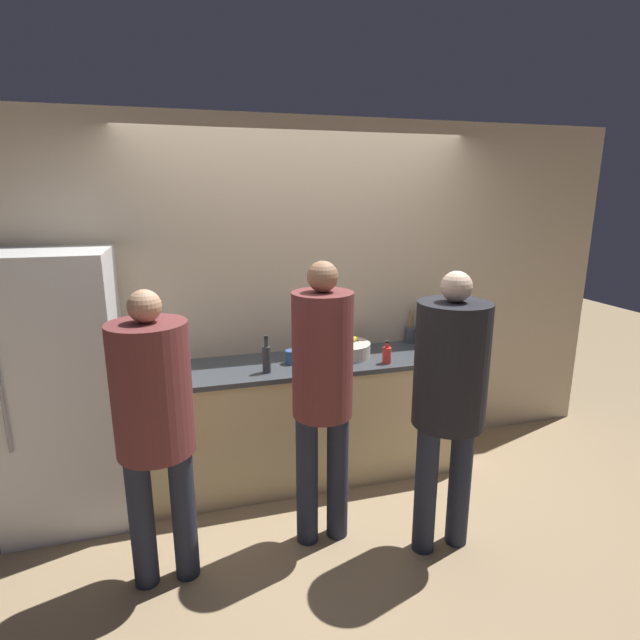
{
  "coord_description": "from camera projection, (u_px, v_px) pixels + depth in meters",
  "views": [
    {
      "loc": [
        -0.89,
        -2.96,
        2.07
      ],
      "look_at": [
        0.0,
        0.14,
        1.25
      ],
      "focal_mm": 28.0,
      "sensor_mm": 36.0,
      "label": 1
    }
  ],
  "objects": [
    {
      "name": "person_center",
      "position": [
        323.0,
        382.0,
        2.85
      ],
      "size": [
        0.35,
        0.35,
        1.72
      ],
      "color": "#232838",
      "rests_on": "ground_plane"
    },
    {
      "name": "bottle_red",
      "position": [
        387.0,
        354.0,
        3.52
      ],
      "size": [
        0.06,
        0.06,
        0.17
      ],
      "color": "red",
      "rests_on": "counter"
    },
    {
      "name": "potted_plant",
      "position": [
        434.0,
        329.0,
        3.92
      ],
      "size": [
        0.18,
        0.18,
        0.25
      ],
      "color": "beige",
      "rests_on": "counter"
    },
    {
      "name": "wall_back",
      "position": [
        302.0,
        298.0,
        3.78
      ],
      "size": [
        5.2,
        0.06,
        2.6
      ],
      "color": "#C6B293",
      "rests_on": "ground_plane"
    },
    {
      "name": "cup_blue",
      "position": [
        292.0,
        357.0,
        3.52
      ],
      "size": [
        0.09,
        0.09,
        0.1
      ],
      "color": "#335184",
      "rests_on": "counter"
    },
    {
      "name": "refrigerator",
      "position": [
        61.0,
        390.0,
        3.13
      ],
      "size": [
        0.72,
        0.67,
        1.74
      ],
      "color": "white",
      "rests_on": "ground_plane"
    },
    {
      "name": "fruit_bowl",
      "position": [
        346.0,
        349.0,
        3.68
      ],
      "size": [
        0.36,
        0.36,
        0.14
      ],
      "color": "beige",
      "rests_on": "counter"
    },
    {
      "name": "ground_plane",
      "position": [
        325.0,
        497.0,
        3.5
      ],
      "size": [
        14.0,
        14.0,
        0.0
      ],
      "primitive_type": "plane",
      "color": "#9E8460"
    },
    {
      "name": "counter",
      "position": [
        312.0,
        417.0,
        3.71
      ],
      "size": [
        2.4,
        0.62,
        0.9
      ],
      "color": "beige",
      "rests_on": "ground_plane"
    },
    {
      "name": "person_left",
      "position": [
        154.0,
        412.0,
        2.52
      ],
      "size": [
        0.39,
        0.39,
        1.63
      ],
      "color": "#232838",
      "rests_on": "ground_plane"
    },
    {
      "name": "utensil_crock",
      "position": [
        411.0,
        334.0,
        4.02
      ],
      "size": [
        0.1,
        0.1,
        0.27
      ],
      "color": "#3D424C",
      "rests_on": "counter"
    },
    {
      "name": "bottle_dark",
      "position": [
        267.0,
        358.0,
        3.33
      ],
      "size": [
        0.06,
        0.06,
        0.26
      ],
      "color": "#333338",
      "rests_on": "counter"
    },
    {
      "name": "person_right",
      "position": [
        450.0,
        386.0,
        2.77
      ],
      "size": [
        0.41,
        0.41,
        1.67
      ],
      "color": "#232838",
      "rests_on": "ground_plane"
    }
  ]
}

